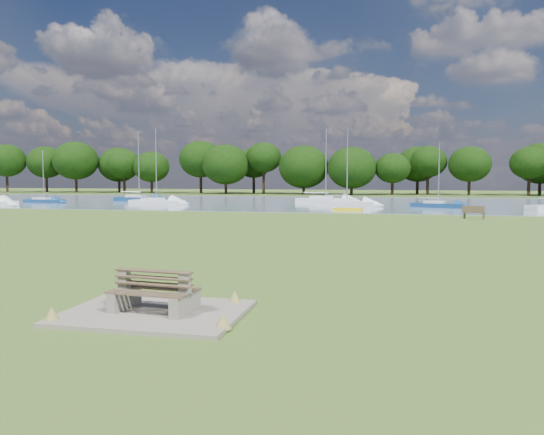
% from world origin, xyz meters
% --- Properties ---
extents(ground, '(220.00, 220.00, 0.00)m').
position_xyz_m(ground, '(0.00, 0.00, 0.00)').
color(ground, olive).
extents(river, '(220.00, 40.00, 0.10)m').
position_xyz_m(river, '(0.00, 42.00, 0.00)').
color(river, gray).
rests_on(river, ground).
extents(far_bank, '(220.00, 20.00, 0.40)m').
position_xyz_m(far_bank, '(0.00, 72.00, 0.00)').
color(far_bank, '#4C6626').
rests_on(far_bank, ground).
extents(concrete_pad, '(4.20, 3.20, 0.10)m').
position_xyz_m(concrete_pad, '(0.00, -14.00, 0.05)').
color(concrete_pad, gray).
rests_on(concrete_pad, ground).
extents(bench_pair, '(2.06, 1.34, 1.06)m').
position_xyz_m(bench_pair, '(0.00, -14.00, 0.53)').
color(bench_pair, gray).
rests_on(bench_pair, concrete_pad).
extents(riverbank_bench, '(1.75, 1.12, 1.04)m').
position_xyz_m(riverbank_bench, '(11.75, 18.06, 0.52)').
color(riverbank_bench, brown).
rests_on(riverbank_bench, ground).
extents(kayak, '(2.87, 1.15, 0.28)m').
position_xyz_m(kayak, '(1.45, 25.36, 0.19)').
color(kayak, yellow).
rests_on(kayak, river).
extents(tree_line, '(158.36, 8.18, 9.90)m').
position_xyz_m(tree_line, '(8.34, 68.00, 5.89)').
color(tree_line, black).
rests_on(tree_line, far_bank).
extents(sailboat_0, '(7.17, 3.38, 8.93)m').
position_xyz_m(sailboat_0, '(-21.78, 32.84, 0.49)').
color(sailboat_0, white).
rests_on(sailboat_0, river).
extents(sailboat_2, '(6.64, 1.94, 9.22)m').
position_xyz_m(sailboat_2, '(-27.08, 38.91, 0.58)').
color(sailboat_2, navy).
rests_on(sailboat_2, river).
extents(sailboat_5, '(7.62, 3.75, 9.21)m').
position_xyz_m(sailboat_5, '(-2.48, 39.64, 0.57)').
color(sailboat_5, white).
rests_on(sailboat_5, river).
extents(sailboat_6, '(5.69, 3.69, 6.78)m').
position_xyz_m(sailboat_6, '(10.25, 32.60, 0.47)').
color(sailboat_6, navy).
rests_on(sailboat_6, river).
extents(sailboat_8, '(6.76, 3.77, 8.65)m').
position_xyz_m(sailboat_8, '(0.57, 34.11, 0.54)').
color(sailboat_8, white).
rests_on(sailboat_8, river).
extents(sailboat_9, '(5.65, 2.43, 6.50)m').
position_xyz_m(sailboat_9, '(-36.74, 32.56, 0.45)').
color(sailboat_9, navy).
rests_on(sailboat_9, river).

